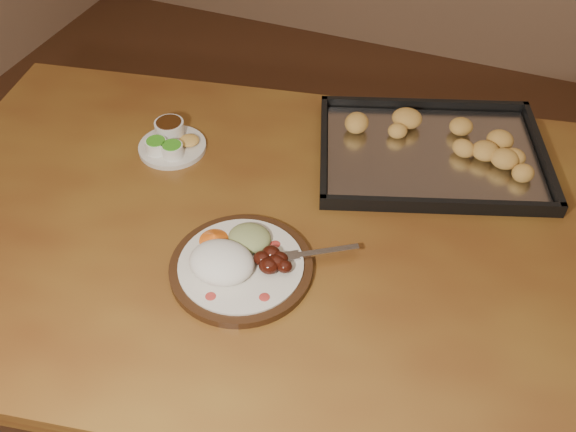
% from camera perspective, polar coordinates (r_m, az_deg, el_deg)
% --- Properties ---
extents(dining_table, '(1.64, 1.16, 0.75)m').
position_cam_1_polar(dining_table, '(1.27, 0.46, -4.25)').
color(dining_table, brown).
rests_on(dining_table, ground).
extents(dinner_plate, '(0.31, 0.25, 0.06)m').
position_cam_1_polar(dinner_plate, '(1.12, -4.47, -4.11)').
color(dinner_plate, black).
rests_on(dinner_plate, dining_table).
extents(condiment_saucer, '(0.14, 0.14, 0.05)m').
position_cam_1_polar(condiment_saucer, '(1.39, -10.38, 6.54)').
color(condiment_saucer, beige).
rests_on(condiment_saucer, dining_table).
extents(baking_tray, '(0.55, 0.47, 0.05)m').
position_cam_1_polar(baking_tray, '(1.38, 12.67, 5.58)').
color(baking_tray, black).
rests_on(baking_tray, dining_table).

